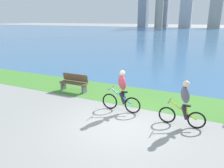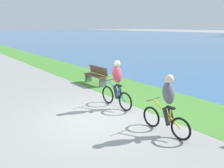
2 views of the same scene
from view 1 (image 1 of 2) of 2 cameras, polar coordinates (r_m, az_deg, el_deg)
The scene contains 7 objects.
ground_plane at distance 7.78m, azimuth 1.61°, elevation -10.87°, with size 300.00×300.00×0.00m, color gray.
grass_strip_bayside at distance 10.45m, azimuth 8.50°, elevation -3.56°, with size 120.00×2.71×0.01m, color #478433.
bay_water_surface at distance 55.59m, azimuth 22.99°, elevation 11.89°, with size 300.00×89.30×0.00m, color #386693.
cyclist_lead at distance 8.57m, azimuth 2.61°, elevation -2.03°, with size 1.68×0.52×1.72m.
cyclist_trailing at distance 7.80m, azimuth 18.53°, elevation -5.00°, with size 1.62×0.52×1.65m.
bench_near_path at distance 11.31m, azimuth -10.05°, elevation 0.35°, with size 1.50×0.47×0.90m.
city_skyline_far_shore at distance 93.62m, azimuth 22.09°, elevation 19.42°, with size 52.95×9.23×26.23m.
Camera 1 is at (2.75, -6.31, 3.63)m, focal length 34.46 mm.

